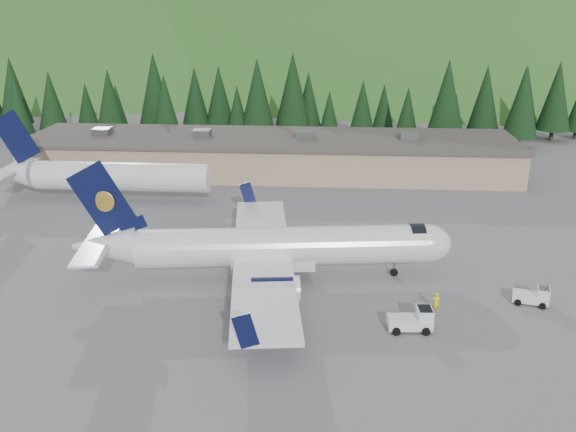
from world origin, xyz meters
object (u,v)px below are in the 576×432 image
(baggage_tug_b, at_px, (534,296))
(ramp_worker, at_px, (436,302))
(airliner, at_px, (272,248))
(baggage_tug_a, at_px, (414,320))
(second_airliner, at_px, (99,175))
(terminal_building, at_px, (270,154))

(baggage_tug_b, relative_size, ramp_worker, 1.83)
(airliner, xyz_separation_m, baggage_tug_b, (22.40, -3.45, -2.32))
(airliner, relative_size, ramp_worker, 19.56)
(baggage_tug_a, distance_m, baggage_tug_b, 11.78)
(second_airliner, relative_size, ramp_worker, 15.76)
(second_airliner, distance_m, terminal_building, 25.55)
(ramp_worker, bearing_deg, airliner, -28.32)
(terminal_building, bearing_deg, ramp_worker, -67.64)
(second_airliner, distance_m, ramp_worker, 47.01)
(airliner, distance_m, ramp_worker, 15.19)
(ramp_worker, bearing_deg, second_airliner, -42.72)
(baggage_tug_b, bearing_deg, baggage_tug_a, -138.36)
(airliner, height_order, ramp_worker, airliner)
(baggage_tug_b, bearing_deg, second_airliner, 166.57)
(airliner, bearing_deg, terminal_building, 88.62)
(airliner, relative_size, second_airliner, 1.24)
(airliner, xyz_separation_m, second_airliner, (-23.94, 22.13, 0.31))
(airliner, distance_m, baggage_tug_a, 14.81)
(terminal_building, relative_size, ramp_worker, 40.69)
(baggage_tug_b, bearing_deg, terminal_building, 137.90)
(baggage_tug_a, bearing_deg, ramp_worker, 50.92)
(second_airliner, bearing_deg, baggage_tug_b, -28.90)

